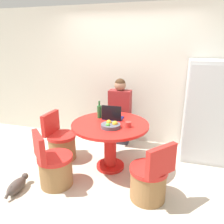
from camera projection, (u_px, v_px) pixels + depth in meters
name	position (u px, v px, depth m)	size (l,w,h in m)	color
ground_plane	(104.00, 177.00, 3.29)	(12.00, 12.00, 0.00)	beige
wall_back	(127.00, 77.00, 4.21)	(7.00, 0.06, 2.60)	beige
refrigerator	(208.00, 112.00, 3.63)	(0.74, 0.66, 1.68)	silver
dining_table	(110.00, 135.00, 3.38)	(1.18, 1.18, 0.76)	red
chair_near_right_corner	(149.00, 180.00, 2.76)	(0.56, 0.55, 0.82)	olive
chair_left_side	(61.00, 144.00, 3.75)	(0.48, 0.48, 0.82)	olive
chair_near_left_corner	(54.00, 168.00, 3.04)	(0.56, 0.56, 0.82)	olive
person_seated	(120.00, 110.00, 4.08)	(0.40, 0.37, 1.33)	#2D2D38
laptop	(113.00, 116.00, 3.48)	(0.31, 0.22, 0.24)	#141947
fruit_bowl	(111.00, 125.00, 3.15)	(0.28, 0.28, 0.10)	#4C4C56
coffee_cup	(128.00, 124.00, 3.17)	(0.09, 0.09, 0.08)	#B2332D
bottle	(99.00, 111.00, 3.53)	(0.07, 0.07, 0.28)	#23602D
cat	(17.00, 185.00, 2.96)	(0.17, 0.47, 0.17)	#473D38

